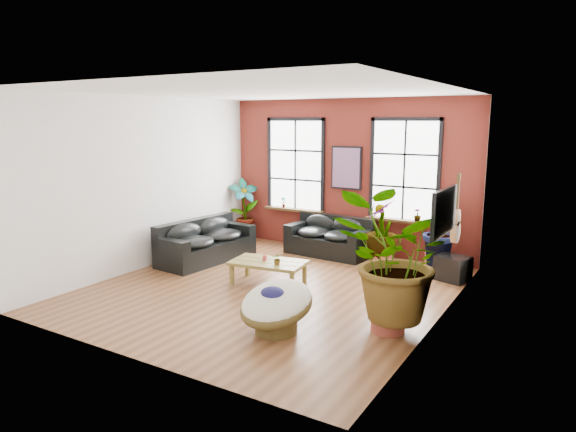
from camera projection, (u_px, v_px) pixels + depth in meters
name	position (u px, v px, depth m)	size (l,w,h in m)	color
room	(275.00, 193.00, 9.13)	(6.04, 6.54, 3.54)	brown
sofa_back	(330.00, 237.00, 11.67)	(1.94, 1.05, 0.86)	black
sofa_left	(205.00, 242.00, 11.16)	(1.14, 2.31, 0.88)	black
coffee_table	(268.00, 264.00, 9.53)	(1.46, 0.96, 0.53)	brown
papasan_chair	(276.00, 305.00, 7.35)	(1.24, 1.25, 0.80)	brown
poster	(346.00, 168.00, 11.65)	(0.74, 0.06, 0.98)	black
tv_wall_unit	(448.00, 215.00, 8.06)	(0.13, 1.86, 1.20)	black
media_box	(453.00, 268.00, 9.77)	(0.69, 0.63, 0.48)	black
pot_back_left	(243.00, 232.00, 13.07)	(0.64, 0.64, 0.41)	#9F4434
pot_back_right	(437.00, 262.00, 10.41)	(0.59, 0.59, 0.37)	#9F4434
pot_right_wall	(388.00, 319.00, 7.42)	(0.50, 0.50, 0.36)	#9F4434
pot_mid	(381.00, 257.00, 10.86)	(0.54, 0.54, 0.35)	#9F4434
floor_plant_back_left	(244.00, 207.00, 12.96)	(0.75, 0.51, 1.43)	#144E16
floor_plant_back_right	(440.00, 229.00, 10.25)	(0.79, 0.64, 1.43)	#144E16
floor_plant_right_wall	(392.00, 260.00, 7.24)	(1.65, 1.43, 1.84)	#144E16
floor_plant_mid	(381.00, 229.00, 10.77)	(0.70, 0.70, 1.25)	#144E16
table_plant	(278.00, 259.00, 9.28)	(0.20, 0.17, 0.22)	#144E16
sill_plant_left	(283.00, 202.00, 12.61)	(0.14, 0.10, 0.27)	#144E16
sill_plant_right	(417.00, 215.00, 10.91)	(0.15, 0.15, 0.27)	#144E16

